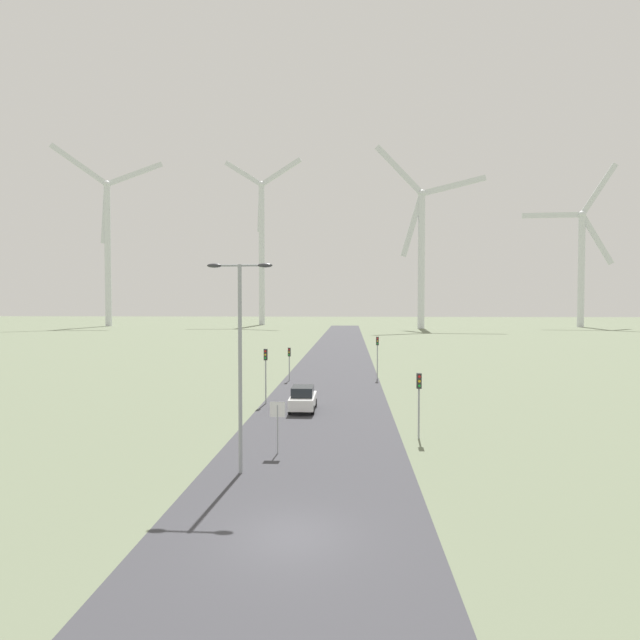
{
  "coord_description": "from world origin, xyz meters",
  "views": [
    {
      "loc": [
        2.01,
        -16.65,
        7.9
      ],
      "look_at": [
        0.0,
        16.1,
        6.86
      ],
      "focal_mm": 28.0,
      "sensor_mm": 36.0,
      "label": 1
    }
  ],
  "objects": [
    {
      "name": "stop_sign_near",
      "position": [
        -1.83,
        9.28,
        1.93
      ],
      "size": [
        0.81,
        0.07,
        2.76
      ],
      "color": "#93999E",
      "rests_on": "ground"
    },
    {
      "name": "wind_turbine_right",
      "position": [
        81.71,
        161.32,
        24.59
      ],
      "size": [
        30.0,
        6.01,
        55.93
      ],
      "color": "silver",
      "rests_on": "ground"
    },
    {
      "name": "car_approaching",
      "position": [
        -1.51,
        19.92,
        0.91
      ],
      "size": [
        1.88,
        4.11,
        1.83
      ],
      "color": "white",
      "rests_on": "ground"
    },
    {
      "name": "ground_plane",
      "position": [
        0.0,
        0.0,
        0.0
      ],
      "size": [
        600.0,
        600.0,
        0.0
      ],
      "primitive_type": "plane",
      "color": "#667056"
    },
    {
      "name": "traffic_light_post_mid_left",
      "position": [
        -4.28,
        34.21,
        2.52
      ],
      "size": [
        0.28,
        0.33,
        3.43
      ],
      "color": "#93999E",
      "rests_on": "ground"
    },
    {
      "name": "road_surface",
      "position": [
        0.0,
        48.0,
        0.0
      ],
      "size": [
        10.0,
        240.0,
        0.01
      ],
      "color": "#38383D",
      "rests_on": "ground"
    },
    {
      "name": "wind_turbine_far_left",
      "position": [
        -85.28,
        158.27,
        31.27
      ],
      "size": [
        33.47,
        17.84,
        63.43
      ],
      "color": "silver",
      "rests_on": "ground"
    },
    {
      "name": "traffic_light_post_near_right",
      "position": [
        6.02,
        12.66,
        2.83
      ],
      "size": [
        0.28,
        0.33,
        3.86
      ],
      "color": "#93999E",
      "rests_on": "ground"
    },
    {
      "name": "wind_turbine_center",
      "position": [
        24.92,
        147.08,
        27.39
      ],
      "size": [
        35.8,
        2.6,
        59.42
      ],
      "color": "silver",
      "rests_on": "ground"
    },
    {
      "name": "wind_turbine_left",
      "position": [
        -31.95,
        172.87,
        32.04
      ],
      "size": [
        30.99,
        8.12,
        63.8
      ],
      "color": "silver",
      "rests_on": "ground"
    },
    {
      "name": "traffic_light_post_mid_right",
      "position": [
        4.85,
        36.03,
        3.27
      ],
      "size": [
        0.28,
        0.33,
        4.48
      ],
      "color": "#93999E",
      "rests_on": "ground"
    },
    {
      "name": "streetlamp",
      "position": [
        -3.11,
        6.15,
        6.14
      ],
      "size": [
        3.07,
        0.32,
        9.79
      ],
      "color": "#93999E",
      "rests_on": "ground"
    },
    {
      "name": "traffic_light_post_near_left",
      "position": [
        -4.7,
        22.35,
        3.19
      ],
      "size": [
        0.28,
        0.34,
        4.37
      ],
      "color": "#93999E",
      "rests_on": "ground"
    }
  ]
}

